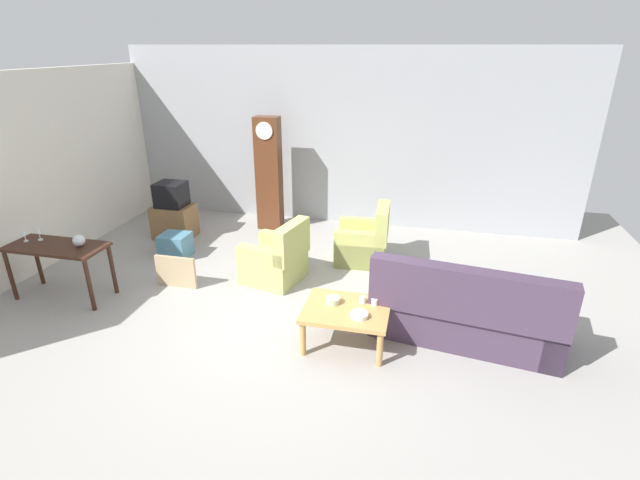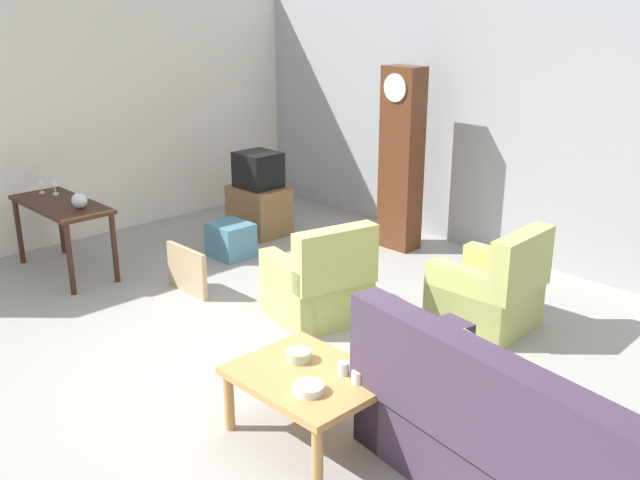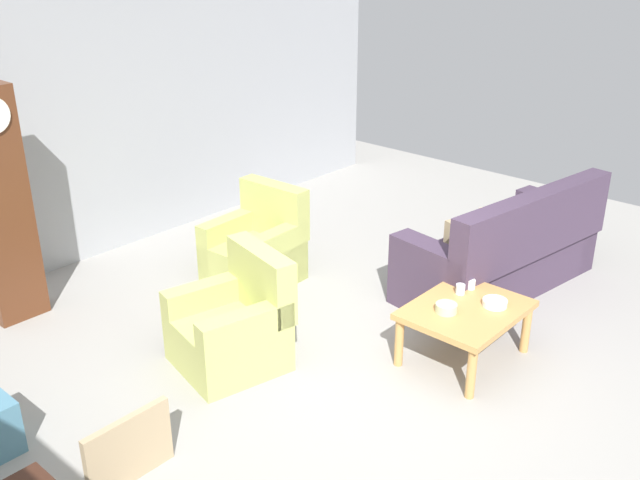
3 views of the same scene
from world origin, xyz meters
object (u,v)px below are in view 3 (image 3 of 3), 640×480
cup_blue_rimmed (460,289)px  bowl_shallow_green (446,308)px  armchair_olive_far (256,250)px  bowl_white_stacked (495,303)px  coffee_table_wood (466,315)px  framed_picture_leaning (129,449)px  cup_white_porcelain (471,284)px  grandfather_clock (0,207)px  couch_floral (503,254)px  armchair_olive_near (233,329)px

cup_blue_rimmed → bowl_shallow_green: size_ratio=0.49×
armchair_olive_far → cup_blue_rimmed: bearing=-82.5°
bowl_white_stacked → bowl_shallow_green: size_ratio=1.15×
armchair_olive_far → coffee_table_wood: bearing=-87.1°
framed_picture_leaning → cup_white_porcelain: bearing=-12.9°
bowl_shallow_green → framed_picture_leaning: bearing=163.3°
bowl_shallow_green → armchair_olive_far: bearing=88.5°
grandfather_clock → framed_picture_leaning: bearing=-102.4°
armchair_olive_far → framed_picture_leaning: 2.87m
framed_picture_leaning → bowl_shallow_green: bowl_shallow_green is taller
armchair_olive_far → framed_picture_leaning: armchair_olive_far is taller
couch_floral → cup_blue_rimmed: bearing=-168.6°
grandfather_clock → cup_blue_rimmed: bearing=-55.3°
bowl_white_stacked → bowl_shallow_green: (-0.34, 0.23, 0.01)m
cup_white_porcelain → bowl_white_stacked: (-0.13, -0.29, -0.01)m
grandfather_clock → cup_white_porcelain: grandfather_clock is taller
grandfather_clock → bowl_white_stacked: 4.15m
couch_floral → bowl_white_stacked: 1.28m
cup_blue_rimmed → bowl_shallow_green: bearing=-166.4°
grandfather_clock → armchair_olive_near: bearing=-69.1°
grandfather_clock → framed_picture_leaning: size_ratio=3.42×
grandfather_clock → bowl_shallow_green: 3.79m
armchair_olive_near → bowl_shallow_green: bearing=-48.6°
coffee_table_wood → grandfather_clock: size_ratio=0.47×
armchair_olive_far → bowl_white_stacked: armchair_olive_far is taller
armchair_olive_near → framed_picture_leaning: bearing=-158.6°
bowl_white_stacked → cup_blue_rimmed: bearing=91.3°
coffee_table_wood → cup_white_porcelain: (0.30, 0.14, 0.11)m
couch_floral → grandfather_clock: bearing=138.8°
armchair_olive_far → bowl_shallow_green: 2.20m
armchair_olive_near → bowl_shallow_green: 1.66m
armchair_olive_far → bowl_white_stacked: (0.28, -2.42, 0.18)m
couch_floral → bowl_shallow_green: couch_floral is taller
cup_white_porcelain → cup_blue_rimmed: (-0.14, 0.02, 0.00)m
grandfather_clock → bowl_shallow_green: size_ratio=12.20×
framed_picture_leaning → bowl_shallow_green: size_ratio=3.56×
couch_floral → grandfather_clock: (-3.35, 2.94, 0.68)m
coffee_table_wood → framed_picture_leaning: bearing=162.8°
armchair_olive_near → armchair_olive_far: 1.49m
armchair_olive_far → cup_blue_rimmed: 2.14m
cup_blue_rimmed → bowl_white_stacked: size_ratio=0.43×
framed_picture_leaning → bowl_shallow_green: 2.54m
couch_floral → cup_blue_rimmed: size_ratio=26.62×
grandfather_clock → bowl_white_stacked: size_ratio=10.60×
grandfather_clock → cup_blue_rimmed: 3.89m
couch_floral → coffee_table_wood: bearing=-163.5°
couch_floral → framed_picture_leaning: bearing=174.0°
cup_white_porcelain → coffee_table_wood: bearing=-154.8°
framed_picture_leaning → cup_white_porcelain: cup_white_porcelain is taller
bowl_white_stacked → bowl_shallow_green: bearing=146.1°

